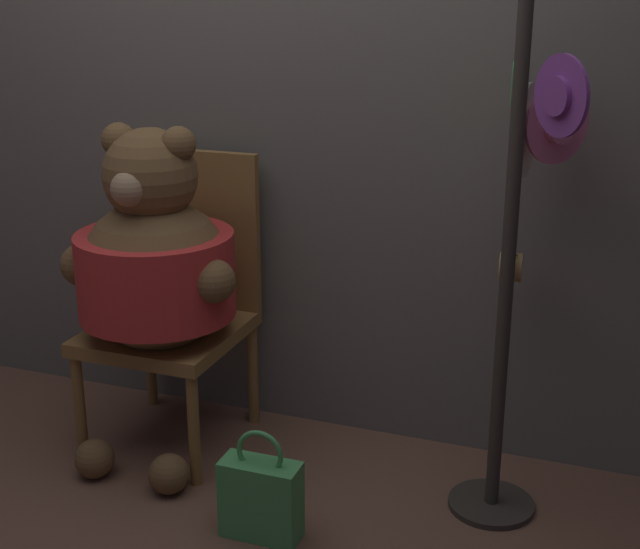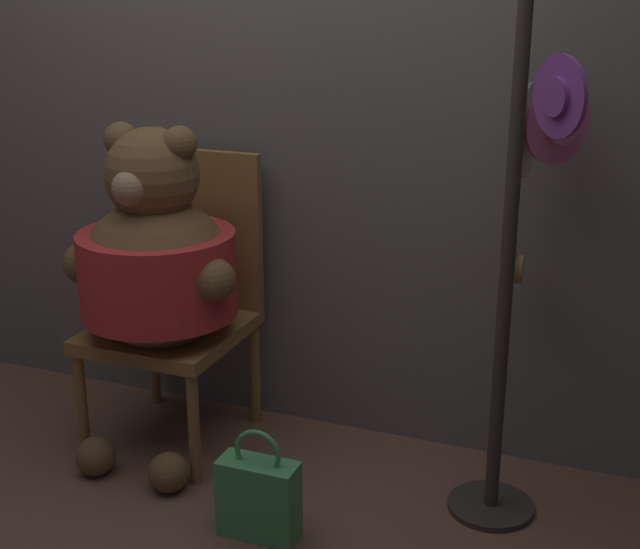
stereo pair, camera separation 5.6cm
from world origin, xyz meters
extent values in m
plane|color=brown|center=(0.00, 0.00, 0.00)|extent=(14.00, 14.00, 0.00)
cube|color=#66605B|center=(0.00, 0.66, 1.38)|extent=(8.00, 0.10, 2.76)
cylinder|color=olive|center=(-0.50, 0.04, 0.20)|extent=(0.04, 0.04, 0.41)
cylinder|color=olive|center=(-0.05, 0.04, 0.20)|extent=(0.04, 0.04, 0.41)
cylinder|color=olive|center=(-0.50, 0.52, 0.20)|extent=(0.04, 0.04, 0.41)
cylinder|color=olive|center=(-0.05, 0.52, 0.20)|extent=(0.04, 0.04, 0.41)
cube|color=olive|center=(-0.28, 0.28, 0.43)|extent=(0.51, 0.54, 0.05)
cube|color=olive|center=(-0.28, 0.53, 0.76)|extent=(0.51, 0.04, 0.59)
sphere|color=brown|center=(-0.26, 0.20, 0.68)|extent=(0.53, 0.53, 0.53)
cylinder|color=red|center=(-0.26, 0.20, 0.68)|extent=(0.54, 0.54, 0.29)
sphere|color=brown|center=(-0.26, 0.20, 1.03)|extent=(0.32, 0.32, 0.32)
sphere|color=brown|center=(-0.37, 0.20, 1.14)|extent=(0.12, 0.12, 0.12)
sphere|color=brown|center=(-0.15, 0.20, 1.14)|extent=(0.12, 0.12, 0.12)
sphere|color=#997A5B|center=(-0.26, 0.06, 1.01)|extent=(0.12, 0.12, 0.12)
sphere|color=brown|center=(-0.51, 0.13, 0.71)|extent=(0.15, 0.15, 0.15)
sphere|color=brown|center=(-0.01, 0.13, 0.71)|extent=(0.15, 0.15, 0.15)
sphere|color=brown|center=(-0.40, -0.04, 0.07)|extent=(0.14, 0.14, 0.14)
sphere|color=brown|center=(-0.11, -0.04, 0.07)|extent=(0.14, 0.14, 0.14)
cylinder|color=#332D28|center=(0.92, 0.25, 0.01)|extent=(0.28, 0.28, 0.02)
cylinder|color=#332D28|center=(0.92, 0.25, 0.81)|extent=(0.04, 0.04, 1.62)
cylinder|color=silver|center=(0.93, 0.39, 1.21)|extent=(0.03, 0.28, 0.28)
cylinder|color=silver|center=(0.93, 0.39, 1.21)|extent=(0.08, 0.14, 0.14)
cylinder|color=#3D9351|center=(0.90, 0.37, 1.35)|extent=(0.06, 0.27, 0.27)
cylinder|color=#3D9351|center=(0.90, 0.37, 1.35)|extent=(0.06, 0.14, 0.13)
cylinder|color=#D16693|center=(1.02, 0.36, 1.24)|extent=(0.17, 0.19, 0.24)
cylinder|color=#D16693|center=(1.02, 0.36, 1.24)|extent=(0.12, 0.13, 0.12)
cylinder|color=#7A388E|center=(1.05, 0.12, 1.35)|extent=(0.16, 0.17, 0.22)
cylinder|color=#7A388E|center=(1.05, 0.12, 1.35)|extent=(0.10, 0.11, 0.11)
cylinder|color=tan|center=(0.91, 0.43, 0.77)|extent=(0.03, 0.20, 0.20)
cylinder|color=tan|center=(0.91, 0.43, 0.77)|extent=(0.08, 0.10, 0.09)
cube|color=#479E56|center=(0.28, -0.16, 0.13)|extent=(0.25, 0.11, 0.25)
torus|color=#479E56|center=(0.28, -0.16, 0.29)|extent=(0.15, 0.02, 0.15)
camera|label=1|loc=(1.27, -2.32, 1.64)|focal=50.00mm
camera|label=2|loc=(1.32, -2.30, 1.64)|focal=50.00mm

